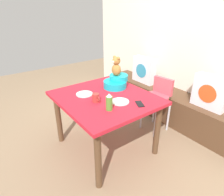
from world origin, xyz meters
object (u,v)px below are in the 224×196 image
dinner_plate_near (120,102)px  pillow_floral_left (144,70)px  ketchup_bottle (109,102)px  dining_table (105,104)px  cell_phone (140,104)px  highchair (157,98)px  pillow_floral_right (210,92)px  infant_seat_teal (116,82)px  teddy_bear (116,67)px  coffee_mug (96,98)px  dinner_plate_far (84,94)px

dinner_plate_near → pillow_floral_left: bearing=124.3°
dinner_plate_near → ketchup_bottle: bearing=-71.0°
pillow_floral_left → dinner_plate_near: bearing=-55.7°
dining_table → cell_phone: (0.39, 0.19, 0.11)m
pillow_floral_left → highchair: pillow_floral_left is taller
pillow_floral_right → cell_phone: bearing=-102.1°
infant_seat_teal → dining_table: bearing=-61.6°
highchair → teddy_bear: size_ratio=3.16×
dining_table → coffee_mug: (0.05, -0.16, 0.15)m
dinner_plate_far → cell_phone: 0.68m
pillow_floral_left → ketchup_bottle: size_ratio=2.38×
highchair → infant_seat_teal: 0.67m
infant_seat_teal → coffee_mug: infant_seat_teal is taller
pillow_floral_left → dining_table: pillow_floral_left is taller
ketchup_bottle → teddy_bear: bearing=135.6°
dining_table → cell_phone: bearing=25.4°
infant_seat_teal → cell_phone: size_ratio=2.29×
pillow_floral_right → cell_phone: 1.09m
infant_seat_teal → dinner_plate_far: infant_seat_teal is taller
highchair → dining_table: bearing=-96.6°
pillow_floral_right → teddy_bear: size_ratio=1.76×
ketchup_bottle → dinner_plate_near: bearing=109.0°
cell_phone → teddy_bear: bearing=106.4°
cell_phone → dinner_plate_far: bearing=147.8°
ketchup_bottle → dinner_plate_near: (-0.07, 0.20, -0.08)m
infant_seat_teal → dinner_plate_near: 0.45m
coffee_mug → infant_seat_teal: bearing=114.8°
dining_table → infant_seat_teal: size_ratio=3.45×
dinner_plate_near → cell_phone: bearing=39.8°
pillow_floral_right → teddy_bear: (-0.77, -0.97, 0.34)m
pillow_floral_left → infant_seat_teal: bearing=-65.4°
dining_table → highchair: (0.10, 0.83, -0.12)m
pillow_floral_left → ketchup_bottle: 1.67m
infant_seat_teal → dinner_plate_near: bearing=-32.1°
teddy_bear → infant_seat_teal: bearing=90.0°
pillow_floral_left → coffee_mug: size_ratio=3.67×
highchair → cell_phone: size_ratio=5.49×
highchair → teddy_bear: bearing=-114.3°
teddy_bear → ketchup_bottle: 0.65m
teddy_bear → dinner_plate_far: (-0.04, -0.45, -0.27)m
dining_table → dinner_plate_far: dinner_plate_far is taller
pillow_floral_right → dining_table: (-0.62, -1.25, -0.04)m
dinner_plate_far → cell_phone: (0.58, 0.36, -0.00)m
highchair → pillow_floral_left: bearing=149.0°
coffee_mug → dinner_plate_near: coffee_mug is taller
teddy_bear → dinner_plate_near: bearing=-32.0°
dinner_plate_near → pillow_floral_right: bearing=71.8°
coffee_mug → cell_phone: size_ratio=0.83×
coffee_mug → cell_phone: bearing=45.8°
dining_table → cell_phone: size_ratio=7.91×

